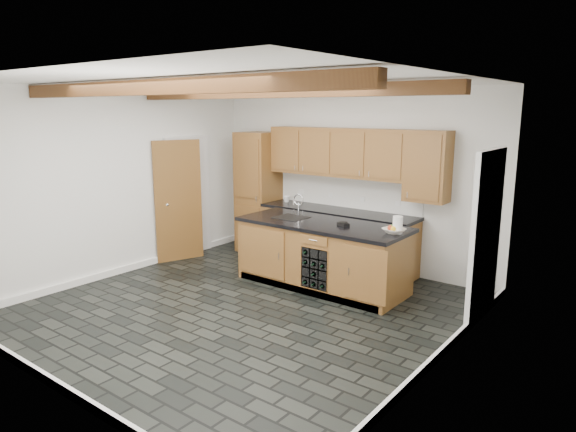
# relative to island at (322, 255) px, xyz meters

# --- Properties ---
(ground) EXTENTS (5.00, 5.00, 0.00)m
(ground) POSITION_rel_island_xyz_m (-0.31, -1.28, -0.46)
(ground) COLOR black
(ground) RESTS_ON ground
(room_shell) EXTENTS (5.01, 5.00, 5.00)m
(room_shell) POSITION_rel_island_xyz_m (-0.39, -0.75, 1.06)
(room_shell) COLOR white
(room_shell) RESTS_ON ground
(back_cabinetry) EXTENTS (3.65, 0.62, 2.20)m
(back_cabinetry) POSITION_rel_island_xyz_m (-0.68, 0.95, 0.52)
(back_cabinetry) COLOR brown
(back_cabinetry) RESTS_ON ground
(island) EXTENTS (2.48, 0.96, 0.93)m
(island) POSITION_rel_island_xyz_m (0.00, 0.00, 0.00)
(island) COLOR brown
(island) RESTS_ON ground
(faucet) EXTENTS (0.45, 0.40, 0.34)m
(faucet) POSITION_rel_island_xyz_m (-0.56, 0.05, 0.50)
(faucet) COLOR black
(faucet) RESTS_ON island
(kitchen_scale) EXTENTS (0.20, 0.16, 0.05)m
(kitchen_scale) POSITION_rel_island_xyz_m (0.32, 0.03, 0.49)
(kitchen_scale) COLOR black
(kitchen_scale) RESTS_ON island
(fruit_bowl) EXTENTS (0.34, 0.34, 0.07)m
(fruit_bowl) POSITION_rel_island_xyz_m (1.07, 0.04, 0.50)
(fruit_bowl) COLOR white
(fruit_bowl) RESTS_ON island
(fruit_cluster) EXTENTS (0.16, 0.17, 0.07)m
(fruit_cluster) POSITION_rel_island_xyz_m (1.07, 0.04, 0.54)
(fruit_cluster) COLOR red
(fruit_cluster) RESTS_ON fruit_bowl
(paper_towel) EXTENTS (0.13, 0.13, 0.23)m
(paper_towel) POSITION_rel_island_xyz_m (1.11, 0.06, 0.58)
(paper_towel) COLOR white
(paper_towel) RESTS_ON island
(mug) EXTENTS (0.14, 0.14, 0.10)m
(mug) POSITION_rel_island_xyz_m (-1.39, 0.99, 0.52)
(mug) COLOR white
(mug) RESTS_ON back_cabinetry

